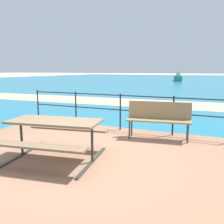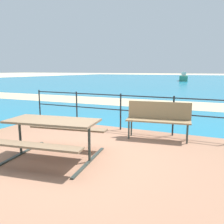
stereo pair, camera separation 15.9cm
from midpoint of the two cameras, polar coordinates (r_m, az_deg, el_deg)
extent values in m
plane|color=beige|center=(4.89, -9.44, -11.09)|extent=(240.00, 240.00, 0.00)
cube|color=#996B51|center=(4.88, -9.45, -10.76)|extent=(6.40, 5.20, 0.06)
cube|color=teal|center=(43.91, 20.42, 7.13)|extent=(90.00, 90.00, 0.01)
cube|color=tan|center=(12.63, 11.84, 1.88)|extent=(54.07, 4.93, 0.01)
cube|color=#7A6047|center=(4.63, -14.54, -2.15)|extent=(1.82, 1.02, 0.04)
cube|color=#7A6047|center=(4.18, -18.61, -7.78)|extent=(1.74, 0.53, 0.04)
cube|color=#7A6047|center=(5.24, -11.05, -3.86)|extent=(1.74, 0.53, 0.04)
cylinder|color=#2D3833|center=(5.11, -21.69, -5.66)|extent=(0.06, 0.06, 0.74)
cube|color=#2D3833|center=(5.22, -21.43, -9.41)|extent=(0.30, 1.52, 0.03)
cylinder|color=#2D3833|center=(4.42, -5.81, -7.40)|extent=(0.06, 0.06, 0.74)
cube|color=#2D3833|center=(4.54, -5.73, -11.67)|extent=(0.30, 1.52, 0.03)
cube|color=#8C704C|center=(5.92, 10.32, -2.04)|extent=(1.59, 0.62, 0.04)
cube|color=#8C704C|center=(6.05, 10.54, 0.46)|extent=(1.54, 0.28, 0.43)
cylinder|color=#2D3833|center=(5.93, 3.41, -4.20)|extent=(0.04, 0.04, 0.47)
cylinder|color=#2D3833|center=(6.21, 3.99, -3.54)|extent=(0.04, 0.04, 0.47)
cylinder|color=#2D3833|center=(5.81, 16.95, -4.92)|extent=(0.04, 0.04, 0.47)
cylinder|color=#2D3833|center=(6.10, 16.89, -4.21)|extent=(0.04, 0.04, 0.47)
cylinder|color=#1E2328|center=(8.32, -17.83, 1.46)|extent=(0.04, 0.04, 1.04)
cylinder|color=#1E2328|center=(7.44, -9.25, 0.85)|extent=(0.04, 0.04, 1.04)
cylinder|color=#1E2328|center=(6.76, 1.33, 0.06)|extent=(0.04, 0.04, 1.04)
cylinder|color=#1E2328|center=(6.36, 13.72, -0.86)|extent=(0.04, 0.04, 1.04)
cylinder|color=#1E2328|center=(6.70, 1.35, 4.00)|extent=(5.90, 0.03, 0.03)
cylinder|color=#1E2328|center=(6.75, 1.33, 0.50)|extent=(5.90, 0.03, 0.03)
cube|color=#338466|center=(40.64, 15.45, 7.80)|extent=(1.80, 4.52, 0.83)
cube|color=silver|center=(40.30, 15.49, 8.81)|extent=(0.85, 1.21, 0.62)
cone|color=#338466|center=(43.09, 15.49, 7.91)|extent=(0.80, 0.59, 0.74)
camera|label=1|loc=(0.08, -90.71, -0.13)|focal=38.18mm
camera|label=2|loc=(0.08, 89.29, 0.13)|focal=38.18mm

